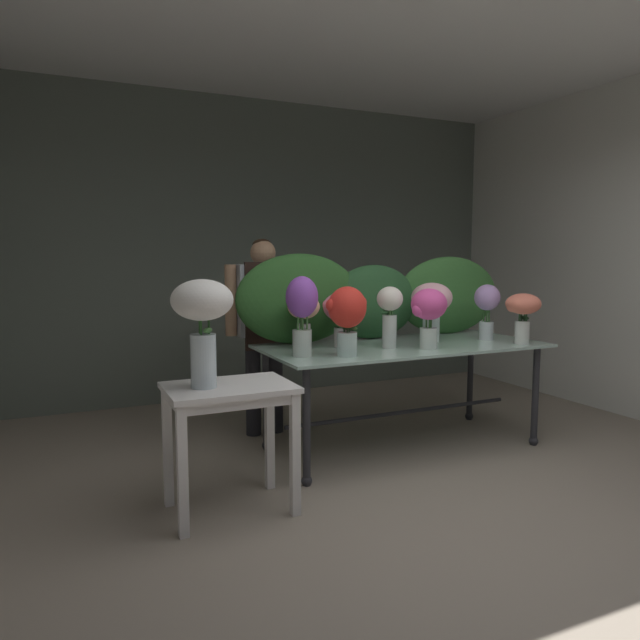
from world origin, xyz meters
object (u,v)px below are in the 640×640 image
Objects in this scene: vase_coral_roses at (522,310)px; vase_fuchsia_carnations at (428,311)px; vase_blush_tulips at (432,304)px; vase_ivory_lilies at (389,312)px; vase_rosy_freesia at (342,312)px; vase_white_roses_tall at (202,316)px; florist at (264,315)px; vase_peach_hydrangea at (304,313)px; display_table_glass at (403,359)px; side_table_white at (229,404)px; vase_lilac_snapdragons at (487,306)px; vase_violet_dahlias at (302,309)px; vase_scarlet_peonies at (347,314)px.

vase_coral_roses is 0.77m from vase_fuchsia_carnations.
vase_ivory_lilies is (-0.45, -0.12, -0.03)m from vase_blush_tulips.
vase_coral_roses is at bearing -18.79° from vase_rosy_freesia.
florist is at bearing 58.23° from vase_white_roses_tall.
vase_fuchsia_carnations reaches higher than vase_coral_roses.
vase_peach_hydrangea is 0.90× the size of vase_fuchsia_carnations.
side_table_white is at bearing -160.43° from display_table_glass.
vase_lilac_snapdragons is at bearing -7.37° from vase_rosy_freesia.
vase_ivory_lilies reaches higher than vase_fuchsia_carnations.
vase_peach_hydrangea is at bearing 37.11° from vase_white_roses_tall.
vase_violet_dahlias reaches higher than vase_coral_roses.
vase_ivory_lilies is (1.29, 0.43, 0.43)m from side_table_white.
vase_violet_dahlias is at bearing 173.39° from vase_coral_roses.
vase_coral_roses is 1.69m from vase_violet_dahlias.
vase_coral_roses is at bearing -33.82° from florist.
side_table_white is 1.38× the size of vase_violet_dahlias.
vase_coral_roses is (0.81, -0.34, 0.36)m from display_table_glass.
vase_white_roses_tall is (-1.43, -0.43, 0.07)m from vase_ivory_lilies.
vase_ivory_lilies reaches higher than vase_rosy_freesia.
vase_fuchsia_carnations is at bearing 9.80° from vase_white_roses_tall.
vase_lilac_snapdragons is (1.54, -0.81, 0.08)m from florist.
vase_scarlet_peonies reaches higher than vase_rosy_freesia.
vase_ivory_lilies is at bearing 21.74° from vase_scarlet_peonies.
display_table_glass is 0.42m from vase_ivory_lilies.
display_table_glass is at bearing 157.00° from vase_coral_roses.
display_table_glass is at bearing 174.92° from vase_lilac_snapdragons.
display_table_glass is 4.89× the size of vase_fuchsia_carnations.
vase_rosy_freesia is at bearing 31.25° from side_table_white.
vase_violet_dahlias reaches higher than vase_scarlet_peonies.
vase_violet_dahlias is 0.89× the size of vase_white_roses_tall.
vase_lilac_snapdragons reaches higher than vase_coral_roses.
vase_white_roses_tall reaches higher than vase_fuchsia_carnations.
florist is 1.32m from vase_fuchsia_carnations.
vase_blush_tulips is 1.19× the size of vase_coral_roses.
side_table_white is 2.28m from vase_lilac_snapdragons.
vase_white_roses_tall is at bearing -163.62° from vase_blush_tulips.
florist is at bearing 152.16° from vase_lilac_snapdragons.
vase_coral_roses is (0.54, -0.37, -0.04)m from vase_blush_tulips.
vase_peach_hydrangea is at bearing 108.91° from vase_scarlet_peonies.
vase_rosy_freesia is at bearing 30.24° from vase_violet_dahlias.
vase_rosy_freesia reaches higher than vase_peach_hydrangea.
vase_violet_dahlias reaches higher than vase_fuchsia_carnations.
vase_ivory_lilies is (0.64, -0.85, 0.07)m from florist.
vase_white_roses_tall is at bearing -175.79° from vase_coral_roses.
vase_ivory_lilies reaches higher than vase_lilac_snapdragons.
vase_white_roses_tall reaches higher than display_table_glass.
florist is 3.97× the size of vase_rosy_freesia.
vase_lilac_snapdragons is 1.09× the size of vase_rosy_freesia.
vase_blush_tulips is 1.04× the size of vase_lilac_snapdragons.
vase_ivory_lilies reaches higher than side_table_white.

